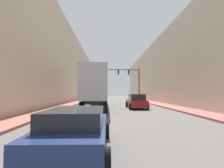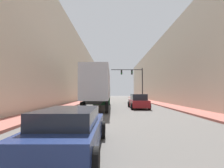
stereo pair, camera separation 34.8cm
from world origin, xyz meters
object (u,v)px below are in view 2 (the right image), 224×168
(sedan_car, at_px, (69,130))
(traffic_signal_gantry, at_px, (134,79))
(suv_car, at_px, (137,102))
(semi_truck, at_px, (98,88))

(sedan_car, relative_size, traffic_signal_gantry, 0.68)
(sedan_car, xyz_separation_m, suv_car, (4.25, 14.50, 0.12))
(semi_truck, height_order, traffic_signal_gantry, traffic_signal_gantry)
(suv_car, xyz_separation_m, traffic_signal_gantry, (1.65, 15.01, 3.84))
(semi_truck, xyz_separation_m, traffic_signal_gantry, (6.15, 14.18, 2.25))
(semi_truck, relative_size, sedan_car, 3.10)
(semi_truck, bearing_deg, suv_car, -10.48)
(semi_truck, distance_m, sedan_car, 15.43)
(traffic_signal_gantry, bearing_deg, sedan_car, -101.29)
(semi_truck, distance_m, suv_car, 4.84)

